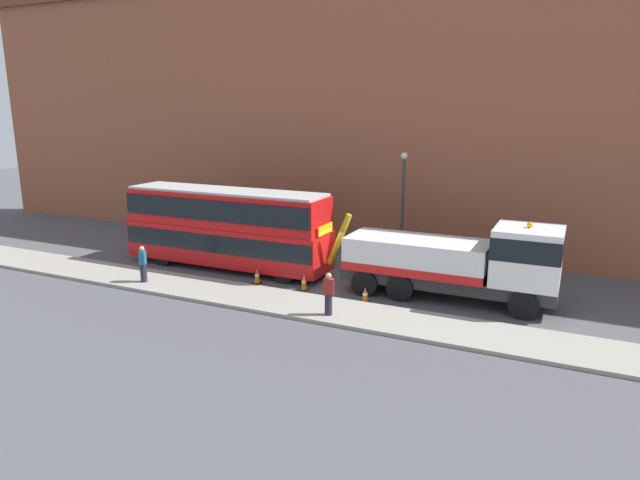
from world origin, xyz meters
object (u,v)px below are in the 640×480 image
(pedestrian_onlooker, at_px, (143,264))
(traffic_cone_near_truck, at_px, (365,295))
(double_decker_bus, at_px, (227,225))
(recovery_tow_truck, at_px, (458,261))
(pedestrian_bystander, at_px, (329,294))
(traffic_cone_near_bus, at_px, (257,276))
(street_lamp, at_px, (403,198))
(traffic_cone_midway, at_px, (304,283))

(pedestrian_onlooker, bearing_deg, traffic_cone_near_truck, -15.39)
(double_decker_bus, bearing_deg, recovery_tow_truck, -0.13)
(traffic_cone_near_truck, bearing_deg, pedestrian_bystander, -106.30)
(traffic_cone_near_bus, xyz_separation_m, street_lamp, (5.00, 6.51, 3.13))
(pedestrian_bystander, xyz_separation_m, traffic_cone_near_truck, (0.67, 2.28, -0.64))
(pedestrian_bystander, relative_size, street_lamp, 0.29)
(recovery_tow_truck, xyz_separation_m, traffic_cone_midway, (-6.53, -1.61, -1.42))
(pedestrian_bystander, distance_m, street_lamp, 9.48)
(pedestrian_bystander, relative_size, traffic_cone_midway, 2.38)
(pedestrian_onlooker, xyz_separation_m, traffic_cone_midway, (7.12, 2.46, -0.64))
(double_decker_bus, relative_size, pedestrian_bystander, 6.46)
(pedestrian_bystander, bearing_deg, recovery_tow_truck, -63.19)
(traffic_cone_near_truck, bearing_deg, recovery_tow_truck, 30.24)
(traffic_cone_near_bus, bearing_deg, recovery_tow_truck, 10.35)
(traffic_cone_near_bus, distance_m, traffic_cone_midway, 2.46)
(traffic_cone_midway, height_order, traffic_cone_near_truck, same)
(traffic_cone_midway, bearing_deg, pedestrian_onlooker, -160.90)
(pedestrian_onlooker, distance_m, traffic_cone_midway, 7.56)
(recovery_tow_truck, height_order, traffic_cone_near_truck, recovery_tow_truck)
(double_decker_bus, relative_size, traffic_cone_near_bus, 15.35)
(recovery_tow_truck, distance_m, double_decker_bus, 11.74)
(pedestrian_onlooker, distance_m, pedestrian_bystander, 9.55)
(street_lamp, bearing_deg, traffic_cone_midway, -111.42)
(double_decker_bus, relative_size, pedestrian_onlooker, 6.46)
(double_decker_bus, relative_size, traffic_cone_near_truck, 15.35)
(double_decker_bus, distance_m, traffic_cone_near_truck, 8.75)
(recovery_tow_truck, distance_m, traffic_cone_near_bus, 9.24)
(pedestrian_bystander, bearing_deg, pedestrian_onlooker, 69.29)
(traffic_cone_midway, bearing_deg, double_decker_bus, 162.82)
(recovery_tow_truck, xyz_separation_m, traffic_cone_near_truck, (-3.43, -2.00, -1.42))
(traffic_cone_near_bus, bearing_deg, pedestrian_bystander, -28.40)
(double_decker_bus, bearing_deg, pedestrian_onlooker, -115.27)
(traffic_cone_midway, distance_m, traffic_cone_near_truck, 3.12)
(traffic_cone_near_truck, distance_m, street_lamp, 7.57)
(pedestrian_bystander, relative_size, traffic_cone_near_truck, 2.38)
(traffic_cone_near_truck, bearing_deg, traffic_cone_midway, 172.88)
(double_decker_bus, distance_m, traffic_cone_near_bus, 3.72)
(pedestrian_bystander, height_order, traffic_cone_near_truck, pedestrian_bystander)
(traffic_cone_near_truck, bearing_deg, traffic_cone_near_bus, 176.31)
(traffic_cone_near_bus, height_order, traffic_cone_midway, same)
(traffic_cone_near_truck, bearing_deg, street_lamp, 94.66)
(pedestrian_onlooker, xyz_separation_m, traffic_cone_near_truck, (10.22, 2.08, -0.64))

